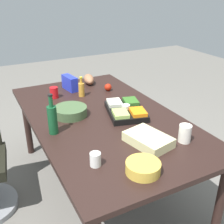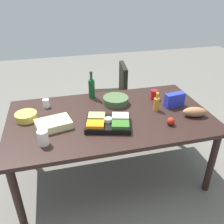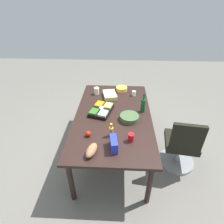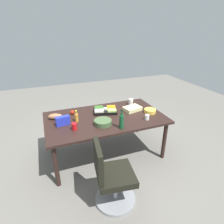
{
  "view_description": "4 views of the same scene",
  "coord_description": "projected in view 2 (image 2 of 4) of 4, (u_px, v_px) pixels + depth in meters",
  "views": [
    {
      "loc": [
        -1.96,
        0.92,
        1.82
      ],
      "look_at": [
        -0.09,
        -0.04,
        0.84
      ],
      "focal_mm": 44.48,
      "sensor_mm": 36.0,
      "label": 1
    },
    {
      "loc": [
        -0.5,
        -2.07,
        2.01
      ],
      "look_at": [
        0.01,
        -0.02,
        0.83
      ],
      "focal_mm": 38.4,
      "sensor_mm": 36.0,
      "label": 2
    },
    {
      "loc": [
        2.38,
        0.09,
        2.42
      ],
      "look_at": [
        -0.04,
        -0.02,
        0.8
      ],
      "focal_mm": 29.63,
      "sensor_mm": 36.0,
      "label": 3
    },
    {
      "loc": [
        0.92,
        2.77,
        2.22
      ],
      "look_at": [
        -0.12,
        0.02,
        0.86
      ],
      "focal_mm": 29.64,
      "sensor_mm": 36.0,
      "label": 4
    }
  ],
  "objects": [
    {
      "name": "ground_plane",
      "position": [
        110.0,
        172.0,
        2.84
      ],
      "size": [
        10.0,
        10.0,
        0.0
      ],
      "primitive_type": "plane",
      "color": "slate"
    },
    {
      "name": "conference_table",
      "position": [
        110.0,
        121.0,
        2.49
      ],
      "size": [
        2.06,
        1.18,
        0.78
      ],
      "color": "black",
      "rests_on": "ground"
    },
    {
      "name": "office_chair",
      "position": [
        112.0,
        102.0,
        3.61
      ],
      "size": [
        0.56,
        0.56,
        0.95
      ],
      "color": "gray",
      "rests_on": "ground"
    },
    {
      "name": "sheet_cake",
      "position": [
        53.0,
        124.0,
        2.25
      ],
      "size": [
        0.36,
        0.28,
        0.07
      ],
      "primitive_type": "cube",
      "rotation": [
        0.0,
        0.0,
        0.22
      ],
      "color": "beige",
      "rests_on": "conference_table"
    },
    {
      "name": "dressing_bottle",
      "position": [
        156.0,
        104.0,
        2.52
      ],
      "size": [
        0.07,
        0.07,
        0.2
      ],
      "color": "gold",
      "rests_on": "conference_table"
    },
    {
      "name": "bread_loaf",
      "position": [
        195.0,
        112.0,
        2.42
      ],
      "size": [
        0.26,
        0.17,
        0.1
      ],
      "primitive_type": "ellipsoid",
      "rotation": [
        0.0,
        0.0,
        -0.26
      ],
      "color": "#9F6947",
      "rests_on": "conference_table"
    },
    {
      "name": "veggie_tray",
      "position": [
        108.0,
        123.0,
        2.27
      ],
      "size": [
        0.48,
        0.4,
        0.09
      ],
      "color": "black",
      "rests_on": "conference_table"
    },
    {
      "name": "paper_cup",
      "position": [
        46.0,
        103.0,
        2.6
      ],
      "size": [
        0.07,
        0.07,
        0.09
      ],
      "primitive_type": "cylinder",
      "rotation": [
        0.0,
        0.0,
        0.0
      ],
      "color": "white",
      "rests_on": "conference_table"
    },
    {
      "name": "apple_red",
      "position": [
        171.0,
        121.0,
        2.29
      ],
      "size": [
        0.09,
        0.09,
        0.08
      ],
      "primitive_type": "sphere",
      "rotation": [
        0.0,
        0.0,
        -0.27
      ],
      "color": "#AD210F",
      "rests_on": "conference_table"
    },
    {
      "name": "chip_bowl",
      "position": [
        26.0,
        116.0,
        2.38
      ],
      "size": [
        0.22,
        0.22,
        0.07
      ],
      "primitive_type": "cylinder",
      "rotation": [
        0.0,
        0.0,
        -0.04
      ],
      "color": "gold",
      "rests_on": "conference_table"
    },
    {
      "name": "salad_bowl",
      "position": [
        116.0,
        100.0,
        2.68
      ],
      "size": [
        0.36,
        0.36,
        0.08
      ],
      "primitive_type": "cylinder",
      "rotation": [
        0.0,
        0.0,
        0.32
      ],
      "color": "#425B37",
      "rests_on": "conference_table"
    },
    {
      "name": "chip_bag_blue",
      "position": [
        174.0,
        100.0,
        2.61
      ],
      "size": [
        0.23,
        0.11,
        0.15
      ],
      "primitive_type": "cube",
      "rotation": [
        0.0,
        0.0,
        0.15
      ],
      "color": "#2534C2",
      "rests_on": "conference_table"
    },
    {
      "name": "mayo_jar",
      "position": [
        43.0,
        138.0,
        2.0
      ],
      "size": [
        0.11,
        0.11,
        0.13
      ],
      "primitive_type": "cylinder",
      "rotation": [
        0.0,
        0.0,
        0.3
      ],
      "color": "white",
      "rests_on": "conference_table"
    },
    {
      "name": "wine_bottle",
      "position": [
        92.0,
        88.0,
        2.77
      ],
      "size": [
        0.08,
        0.08,
        0.32
      ],
      "color": "#144B28",
      "rests_on": "conference_table"
    },
    {
      "name": "red_solo_cup",
      "position": [
        154.0,
        95.0,
        2.77
      ],
      "size": [
        0.1,
        0.1,
        0.11
      ],
      "primitive_type": "cylinder",
      "rotation": [
        0.0,
        0.0,
        0.21
      ],
      "color": "red",
      "rests_on": "conference_table"
    }
  ]
}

